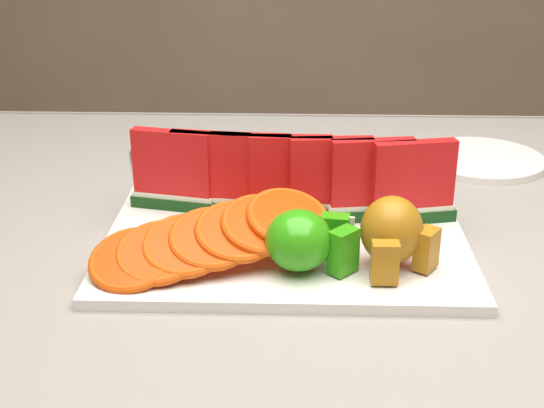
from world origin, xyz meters
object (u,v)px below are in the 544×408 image
(platter, at_px, (286,239))
(pear_cluster, at_px, (393,233))
(fork, at_px, (140,169))
(side_plate, at_px, (481,160))
(apple_cluster, at_px, (306,241))

(platter, xyz_separation_m, pear_cluster, (0.11, -0.07, 0.04))
(platter, relative_size, fork, 2.07)
(fork, bearing_deg, platter, -47.08)
(platter, relative_size, side_plate, 1.98)
(apple_cluster, relative_size, fork, 0.55)
(platter, bearing_deg, fork, 132.92)
(side_plate, bearing_deg, pear_cluster, -116.07)
(pear_cluster, relative_size, side_plate, 0.45)
(pear_cluster, bearing_deg, platter, 146.52)
(platter, distance_m, pear_cluster, 0.14)
(platter, xyz_separation_m, fork, (-0.21, 0.22, -0.00))
(apple_cluster, distance_m, side_plate, 0.44)
(platter, bearing_deg, pear_cluster, -33.48)
(apple_cluster, bearing_deg, fork, 126.92)
(side_plate, xyz_separation_m, fork, (-0.49, -0.05, -0.00))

